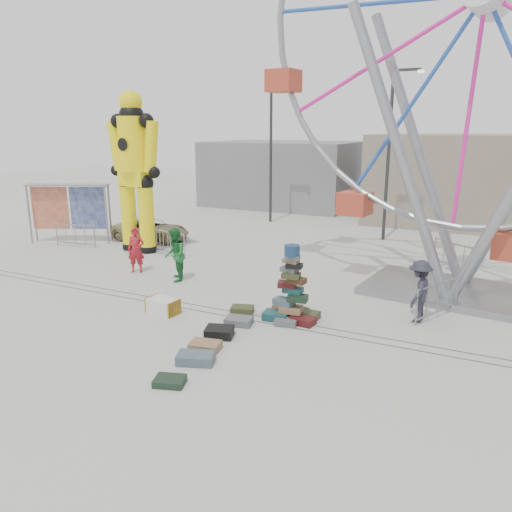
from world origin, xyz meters
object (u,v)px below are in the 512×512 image
at_px(steamer_trunk, 163,306).
at_px(pedestrian_red, 136,250).
at_px(crash_test_dummy, 135,166).
at_px(parked_suv, 151,230).
at_px(barricade_wheel_front, 437,300).
at_px(lamp_post_right, 391,147).
at_px(barricade_dummy_a, 75,235).
at_px(pedestrian_green, 175,255).
at_px(lamp_post_left, 272,144).
at_px(banner_scaffold, 68,199).
at_px(suitcase_tower, 291,299).
at_px(barricade_dummy_c, 168,243).
at_px(pedestrian_black, 144,232).
at_px(barricade_dummy_b, 156,240).
at_px(ferris_wheel, 482,38).
at_px(barricade_wheel_back, 453,256).
at_px(pedestrian_grey, 419,291).

height_order(steamer_trunk, pedestrian_red, pedestrian_red).
height_order(crash_test_dummy, parked_suv, crash_test_dummy).
bearing_deg(barricade_wheel_front, lamp_post_right, 46.23).
bearing_deg(barricade_dummy_a, pedestrian_green, -29.34).
height_order(lamp_post_left, barricade_wheel_front, lamp_post_left).
relative_size(banner_scaffold, parked_suv, 0.99).
height_order(suitcase_tower, barricade_dummy_c, suitcase_tower).
xyz_separation_m(suitcase_tower, pedestrian_black, (-8.93, 4.78, 0.27)).
relative_size(steamer_trunk, pedestrian_black, 0.53).
bearing_deg(parked_suv, pedestrian_green, -140.95).
bearing_deg(banner_scaffold, lamp_post_left, 29.59).
distance_m(pedestrian_green, parked_suv, 7.02).
distance_m(barricade_dummy_b, pedestrian_green, 4.51).
bearing_deg(pedestrian_green, barricade_dummy_b, -165.37).
xyz_separation_m(ferris_wheel, steamer_trunk, (-7.73, -5.53, -7.70)).
bearing_deg(pedestrian_black, pedestrian_green, 145.35).
bearing_deg(parked_suv, barricade_dummy_a, 133.42).
bearing_deg(pedestrian_red, barricade_wheel_front, -25.92).
height_order(lamp_post_right, barricade_dummy_b, lamp_post_right).
height_order(crash_test_dummy, steamer_trunk, crash_test_dummy).
relative_size(barricade_wheel_front, pedestrian_black, 1.12).
bearing_deg(lamp_post_right, barricade_dummy_a, -148.47).
distance_m(lamp_post_left, parked_suv, 8.80).
bearing_deg(lamp_post_left, barricade_wheel_back, -30.94).
bearing_deg(pedestrian_black, barricade_wheel_front, 172.07).
bearing_deg(lamp_post_left, suitcase_tower, -64.00).
height_order(banner_scaffold, pedestrian_grey, banner_scaffold).
bearing_deg(lamp_post_left, banner_scaffold, -125.81).
height_order(barricade_dummy_a, barricade_dummy_b, same).
bearing_deg(crash_test_dummy, lamp_post_left, 79.50).
xyz_separation_m(ferris_wheel, barricade_wheel_back, (-0.35, 3.19, -7.37)).
bearing_deg(steamer_trunk, barricade_dummy_b, 134.56).
bearing_deg(barricade_dummy_c, ferris_wheel, 10.61).
height_order(pedestrian_green, pedestrian_black, pedestrian_green).
bearing_deg(parked_suv, barricade_wheel_front, -114.39).
relative_size(lamp_post_right, banner_scaffold, 2.12).
distance_m(banner_scaffold, barricade_wheel_front, 17.35).
bearing_deg(lamp_post_left, pedestrian_green, -82.59).
bearing_deg(steamer_trunk, crash_test_dummy, 139.95).
height_order(barricade_dummy_b, parked_suv, barricade_dummy_b).
xyz_separation_m(steamer_trunk, pedestrian_red, (-3.48, 3.14, 0.65)).
bearing_deg(steamer_trunk, pedestrian_grey, 27.53).
distance_m(barricade_dummy_c, pedestrian_green, 3.79).
height_order(barricade_wheel_back, pedestrian_grey, pedestrian_grey).
distance_m(barricade_dummy_a, barricade_wheel_front, 16.27).
height_order(suitcase_tower, barricade_dummy_a, suitcase_tower).
distance_m(suitcase_tower, steamer_trunk, 3.85).
bearing_deg(barricade_dummy_c, pedestrian_red, -68.90).
bearing_deg(steamer_trunk, barricade_dummy_a, 155.54).
bearing_deg(lamp_post_left, pedestrian_grey, -50.89).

